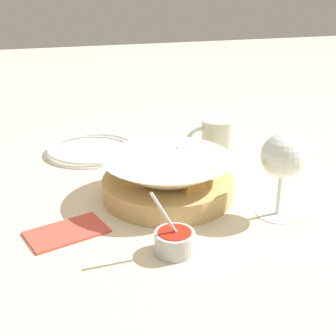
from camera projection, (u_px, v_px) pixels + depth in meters
The scene contains 7 objects.
ground_plane at pixel (173, 196), 0.90m from camera, with size 4.00×4.00×0.00m, color beige.
food_basket at pixel (168, 180), 0.88m from camera, with size 0.25×0.25×0.08m.
sauce_cup at pixel (175, 241), 0.71m from camera, with size 0.07×0.06×0.11m.
wine_glass at pixel (283, 159), 0.79m from camera, with size 0.08×0.08×0.15m.
beer_mug at pixel (217, 142), 1.04m from camera, with size 0.11×0.08×0.10m.
side_plate at pixel (91, 149), 1.11m from camera, with size 0.21×0.21×0.01m.
napkin at pixel (67, 231), 0.77m from camera, with size 0.14×0.11×0.01m.
Camera 1 is at (0.24, 0.77, 0.40)m, focal length 50.00 mm.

